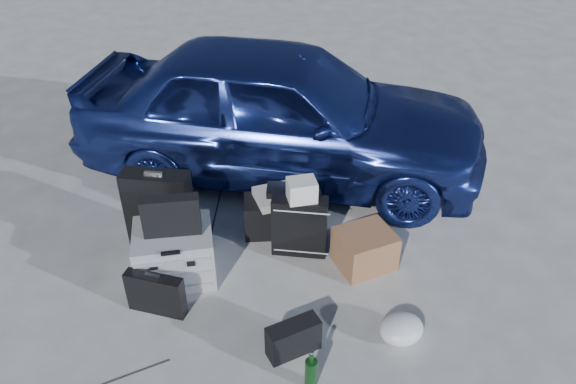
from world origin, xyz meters
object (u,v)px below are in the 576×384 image
(suitcase_right, at_px, (299,226))
(cardboard_box, at_px, (365,249))
(pelican_case, at_px, (175,253))
(suitcase_left, at_px, (159,210))
(car, at_px, (281,110))
(briefcase, at_px, (156,294))
(green_bottle, at_px, (311,369))
(duffel_bag, at_px, (283,216))

(suitcase_right, bearing_deg, cardboard_box, -9.82)
(pelican_case, distance_m, suitcase_right, 1.04)
(pelican_case, relative_size, suitcase_left, 0.85)
(pelican_case, distance_m, cardboard_box, 1.54)
(car, height_order, cardboard_box, car)
(briefcase, xyz_separation_m, green_bottle, (1.03, -0.82, -0.01))
(briefcase, height_order, green_bottle, briefcase)
(briefcase, bearing_deg, suitcase_right, 47.96)
(suitcase_left, height_order, suitcase_right, suitcase_left)
(car, relative_size, pelican_case, 6.54)
(pelican_case, height_order, cardboard_box, pelican_case)
(suitcase_right, bearing_deg, car, 104.51)
(car, xyz_separation_m, suitcase_right, (-0.02, -1.33, -0.41))
(duffel_bag, xyz_separation_m, green_bottle, (-0.04, -1.64, -0.01))
(car, distance_m, suitcase_right, 1.39)
(pelican_case, xyz_separation_m, briefcase, (-0.14, -0.39, -0.05))
(cardboard_box, distance_m, green_bottle, 1.28)
(suitcase_left, xyz_separation_m, duffel_bag, (1.06, 0.02, -0.19))
(car, bearing_deg, duffel_bag, -167.41)
(pelican_case, relative_size, cardboard_box, 1.40)
(suitcase_left, bearing_deg, duffel_bag, 16.87)
(briefcase, bearing_deg, green_bottle, -14.66)
(suitcase_left, distance_m, suitcase_right, 1.19)
(suitcase_left, xyz_separation_m, suitcase_right, (1.15, -0.27, -0.09))
(suitcase_left, distance_m, duffel_bag, 1.07)
(pelican_case, xyz_separation_m, duffel_bag, (0.93, 0.44, -0.05))
(pelican_case, height_order, briefcase, pelican_case)
(car, distance_m, duffel_bag, 1.16)
(car, height_order, suitcase_left, car)
(car, relative_size, duffel_bag, 5.85)
(briefcase, bearing_deg, duffel_bag, 61.18)
(duffel_bag, distance_m, green_bottle, 1.64)
(pelican_case, bearing_deg, suitcase_left, 104.51)
(pelican_case, relative_size, green_bottle, 1.89)
(suitcase_right, xyz_separation_m, cardboard_box, (0.51, -0.24, -0.11))
(pelican_case, bearing_deg, suitcase_right, 5.92)
(suitcase_left, xyz_separation_m, cardboard_box, (1.66, -0.51, -0.20))
(briefcase, xyz_separation_m, cardboard_box, (1.68, 0.29, -0.01))
(suitcase_right, bearing_deg, suitcase_left, -177.93)
(suitcase_right, height_order, green_bottle, suitcase_right)
(cardboard_box, height_order, green_bottle, cardboard_box)
(briefcase, xyz_separation_m, suitcase_left, (0.02, 0.80, 0.19))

